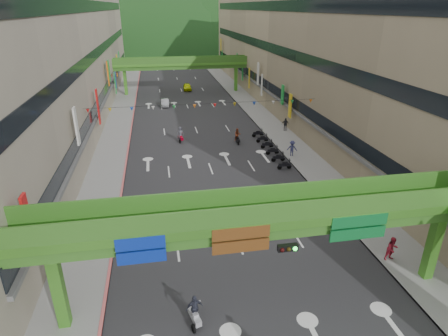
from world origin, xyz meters
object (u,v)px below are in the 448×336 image
scooter_rider_mid (238,136)px  car_silver (165,103)px  pedestrian_red (392,251)px  car_yellow (187,87)px  overpass_near (284,230)px

scooter_rider_mid → car_silver: 22.94m
car_silver → pedestrian_red: (13.57, -46.78, 0.24)m
scooter_rider_mid → car_yellow: scooter_rider_mid is taller
car_yellow → pedestrian_red: 60.33m
scooter_rider_mid → car_yellow: bearing=95.5°
car_silver → car_yellow: car_yellow is taller
car_silver → car_yellow: (5.00, 12.95, 0.06)m
overpass_near → pedestrian_red: overpass_near is taller
scooter_rider_mid → pedestrian_red: size_ratio=1.17×
scooter_rider_mid → pedestrian_red: bearing=-78.3°
scooter_rider_mid → car_silver: (-8.32, 21.37, -0.41)m
car_yellow → pedestrian_red: size_ratio=2.33×
overpass_near → car_silver: (-4.70, 49.40, -4.57)m
scooter_rider_mid → car_yellow: size_ratio=0.50×
overpass_near → pedestrian_red: (8.87, 2.62, -4.34)m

